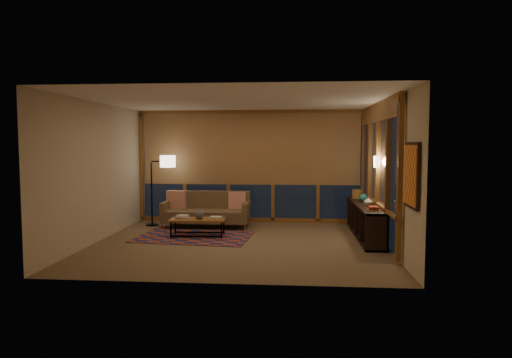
# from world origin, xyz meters

# --- Properties ---
(floor) EXTENTS (5.50, 5.00, 0.01)m
(floor) POSITION_xyz_m (0.00, 0.00, 0.00)
(floor) COLOR #886B4C
(floor) RESTS_ON ground
(ceiling) EXTENTS (5.50, 5.00, 0.01)m
(ceiling) POSITION_xyz_m (0.00, 0.00, 2.70)
(ceiling) COLOR white
(ceiling) RESTS_ON walls
(walls) EXTENTS (5.51, 5.01, 2.70)m
(walls) POSITION_xyz_m (0.00, 0.00, 1.35)
(walls) COLOR beige
(walls) RESTS_ON floor
(window_wall_back) EXTENTS (5.30, 0.16, 2.60)m
(window_wall_back) POSITION_xyz_m (0.00, 2.43, 1.35)
(window_wall_back) COLOR #925D2B
(window_wall_back) RESTS_ON walls
(window_wall_right) EXTENTS (0.16, 3.70, 2.60)m
(window_wall_right) POSITION_xyz_m (2.68, 0.60, 1.35)
(window_wall_right) COLOR #925D2B
(window_wall_right) RESTS_ON walls
(wall_art) EXTENTS (0.06, 0.74, 0.94)m
(wall_art) POSITION_xyz_m (2.71, -1.85, 1.45)
(wall_art) COLOR red
(wall_art) RESTS_ON walls
(wall_sconce) EXTENTS (0.12, 0.18, 0.22)m
(wall_sconce) POSITION_xyz_m (2.62, 0.45, 1.55)
(wall_sconce) COLOR #EFE6CA
(wall_sconce) RESTS_ON walls
(sofa) EXTENTS (1.94, 0.80, 0.79)m
(sofa) POSITION_xyz_m (-0.94, 1.62, 0.40)
(sofa) COLOR brown
(sofa) RESTS_ON floor
(pillow_left) EXTENTS (0.44, 0.18, 0.43)m
(pillow_left) POSITION_xyz_m (-1.67, 1.79, 0.61)
(pillow_left) COLOR red
(pillow_left) RESTS_ON sofa
(pillow_right) EXTENTS (0.40, 0.14, 0.40)m
(pillow_right) POSITION_xyz_m (-0.25, 1.84, 0.60)
(pillow_right) COLOR red
(pillow_right) RESTS_ON sofa
(area_rug) EXTENTS (2.39, 1.71, 0.01)m
(area_rug) POSITION_xyz_m (-0.98, 0.52, 0.01)
(area_rug) COLOR #9A3E23
(area_rug) RESTS_ON floor
(coffee_table) EXTENTS (1.14, 0.57, 0.37)m
(coffee_table) POSITION_xyz_m (-0.91, 0.59, 0.19)
(coffee_table) COLOR #925D2B
(coffee_table) RESTS_ON floor
(book_stack_a) EXTENTS (0.28, 0.25, 0.07)m
(book_stack_a) POSITION_xyz_m (-1.23, 0.58, 0.41)
(book_stack_a) COLOR silver
(book_stack_a) RESTS_ON coffee_table
(book_stack_b) EXTENTS (0.28, 0.24, 0.05)m
(book_stack_b) POSITION_xyz_m (-0.54, 0.59, 0.40)
(book_stack_b) COLOR silver
(book_stack_b) RESTS_ON coffee_table
(ceramic_pot) EXTENTS (0.25, 0.25, 0.19)m
(ceramic_pot) POSITION_xyz_m (-0.88, 0.56, 0.47)
(ceramic_pot) COLOR #242329
(ceramic_pot) RESTS_ON coffee_table
(floor_lamp) EXTENTS (0.63, 0.50, 1.64)m
(floor_lamp) POSITION_xyz_m (-2.25, 1.77, 0.82)
(floor_lamp) COLOR black
(floor_lamp) RESTS_ON floor
(bookshelf) EXTENTS (0.40, 2.73, 0.68)m
(bookshelf) POSITION_xyz_m (2.49, 0.84, 0.34)
(bookshelf) COLOR black
(bookshelf) RESTS_ON floor
(basket) EXTENTS (0.29, 0.29, 0.20)m
(basket) POSITION_xyz_m (2.47, 1.77, 0.78)
(basket) COLOR olive
(basket) RESTS_ON bookshelf
(teal_bowl) EXTENTS (0.22, 0.22, 0.18)m
(teal_bowl) POSITION_xyz_m (2.49, 1.09, 0.77)
(teal_bowl) COLOR #1C6355
(teal_bowl) RESTS_ON bookshelf
(vase) EXTENTS (0.18, 0.18, 0.19)m
(vase) POSITION_xyz_m (2.49, 0.48, 0.77)
(vase) COLOR tan
(vase) RESTS_ON bookshelf
(shelf_book_stack) EXTENTS (0.19, 0.25, 0.07)m
(shelf_book_stack) POSITION_xyz_m (2.49, -0.08, 0.72)
(shelf_book_stack) COLOR silver
(shelf_book_stack) RESTS_ON bookshelf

